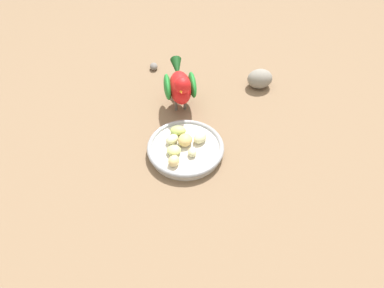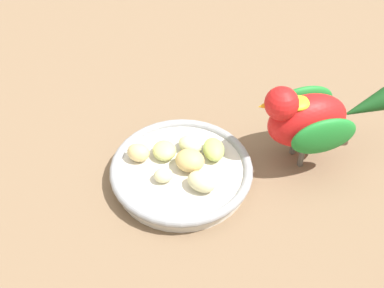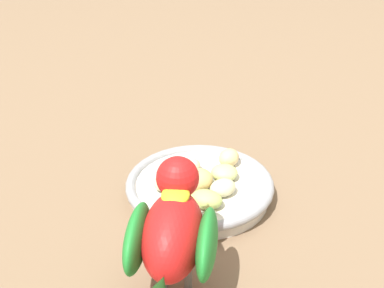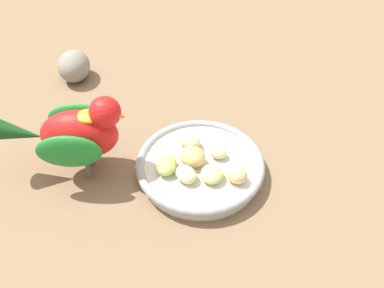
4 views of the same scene
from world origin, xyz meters
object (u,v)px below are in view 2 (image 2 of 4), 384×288
Objects in this scene: apple_piece_0 at (190,160)px; apple_piece_5 at (166,152)px; apple_piece_6 at (202,182)px; apple_piece_1 at (190,145)px; apple_piece_2 at (164,175)px; apple_piece_4 at (138,152)px; feeding_bowl at (181,172)px; parrot at (310,117)px; apple_piece_3 at (214,150)px.

apple_piece_5 is (0.02, 0.03, -0.00)m from apple_piece_0.
apple_piece_5 is 0.07m from apple_piece_6.
apple_piece_1 is 0.07m from apple_piece_6.
apple_piece_4 is (0.04, 0.03, 0.00)m from apple_piece_2.
apple_piece_2 is at bearing 122.68° from apple_piece_0.
apple_piece_4 reaches higher than apple_piece_1.
apple_piece_2 is (-0.02, 0.02, 0.02)m from feeding_bowl.
apple_piece_4 is at bearing 76.02° from apple_piece_0.
apple_piece_6 is (-0.06, -0.05, 0.00)m from apple_piece_5.
parrot reaches higher than apple_piece_0.
apple_piece_3 is at bearing -87.54° from apple_piece_4.
feeding_bowl is at bearing 161.28° from apple_piece_1.
apple_piece_2 is 0.08m from apple_piece_3.
apple_piece_1 is 0.03m from apple_piece_3.
apple_piece_2 is at bearing 74.50° from apple_piece_6.
apple_piece_0 is at bearing -57.32° from apple_piece_2.
apple_piece_5 is at bearing -85.96° from apple_piece_4.
parrot is (0.01, -0.13, 0.05)m from apple_piece_3.
apple_piece_3 is 1.31× the size of apple_piece_4.
apple_piece_6 is at bearing -168.36° from apple_piece_1.
parrot is at bearing -83.59° from apple_piece_3.
apple_piece_2 is 0.04m from apple_piece_5.
apple_piece_2 is 0.21m from parrot.
apple_piece_1 is (0.03, -0.00, -0.00)m from apple_piece_0.
apple_piece_3 is 0.13m from parrot.
apple_piece_6 is 0.17m from parrot.
apple_piece_6 reaches higher than apple_piece_3.
apple_piece_4 is 0.23m from parrot.
apple_piece_4 reaches higher than feeding_bowl.
apple_piece_1 reaches higher than apple_piece_5.
apple_piece_2 is 0.65× the size of apple_piece_6.
apple_piece_0 reaches higher than apple_piece_1.
apple_piece_5 is at bearing 58.44° from apple_piece_0.
apple_piece_1 is 1.35× the size of apple_piece_2.
apple_piece_3 is (0.04, -0.07, 0.00)m from apple_piece_2.
feeding_bowl is 0.05m from apple_piece_6.
apple_piece_0 is 0.07m from apple_piece_4.
parrot is (0.04, -0.16, 0.04)m from apple_piece_0.
apple_piece_4 is at bearing 92.46° from apple_piece_3.
apple_piece_3 is at bearing -61.36° from feeding_bowl.
feeding_bowl is 5.48× the size of apple_piece_5.
apple_piece_4 reaches higher than apple_piece_2.
apple_piece_0 is at bearing -78.25° from feeding_bowl.
apple_piece_0 is 0.04m from apple_piece_2.
apple_piece_0 is at bearing 178.99° from apple_piece_1.
apple_piece_0 is 0.04m from apple_piece_6.
parrot reaches higher than apple_piece_3.
parrot is (0.06, -0.19, 0.05)m from apple_piece_2.
apple_piece_3 is 1.15× the size of apple_piece_5.
apple_piece_6 is at bearing -141.84° from feeding_bowl.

